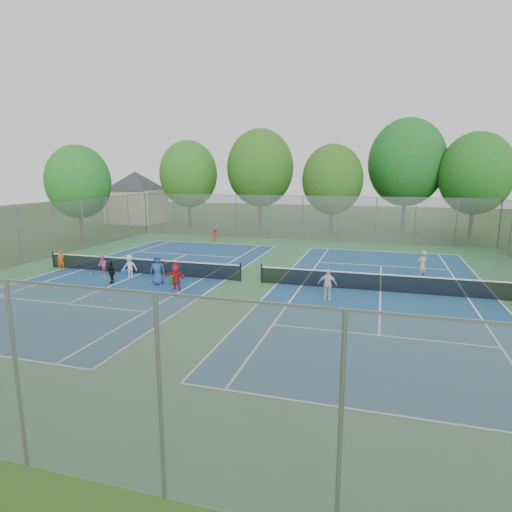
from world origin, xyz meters
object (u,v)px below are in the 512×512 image
(net_left, at_px, (141,266))
(instructor, at_px, (422,266))
(ball_crate, at_px, (125,272))
(net_right, at_px, (381,283))
(ball_hopper, at_px, (172,280))

(net_left, xyz_separation_m, instructor, (16.20, 2.99, 0.42))
(instructor, bearing_deg, ball_crate, -19.93)
(ball_crate, relative_size, instructor, 0.18)
(ball_crate, height_order, instructor, instructor)
(net_right, relative_size, instructor, 7.39)
(net_left, bearing_deg, instructor, 10.47)
(ball_hopper, relative_size, instructor, 0.28)
(net_right, xyz_separation_m, ball_hopper, (-10.97, -1.77, -0.21))
(net_left, height_order, ball_hopper, net_left)
(net_left, distance_m, net_right, 14.00)
(net_left, relative_size, ball_hopper, 26.12)
(net_left, distance_m, ball_crate, 1.02)
(ball_crate, bearing_deg, instructor, 10.98)
(net_right, height_order, ball_hopper, net_right)
(ball_hopper, bearing_deg, instructor, 19.88)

